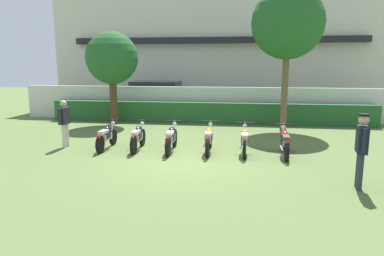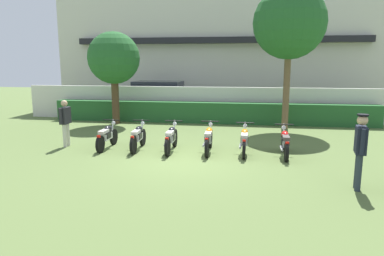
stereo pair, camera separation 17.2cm
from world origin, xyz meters
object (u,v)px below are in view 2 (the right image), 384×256
motorcycle_in_row_2 (171,138)px  tree_near_inspector (114,59)px  motorcycle_in_row_0 (107,136)px  inspector_person (65,119)px  parked_car (161,98)px  motorcycle_in_row_4 (244,140)px  motorcycle_in_row_1 (138,137)px  tree_far_side (290,23)px  motorcycle_in_row_3 (209,139)px  officer_0 (360,145)px  motorcycle_in_row_5 (285,142)px

motorcycle_in_row_2 → tree_near_inspector: bearing=35.5°
motorcycle_in_row_0 → inspector_person: bearing=86.3°
parked_car → motorcycle_in_row_4: parked_car is taller
motorcycle_in_row_0 → motorcycle_in_row_2: size_ratio=0.90×
parked_car → motorcycle_in_row_4: size_ratio=2.43×
parked_car → inspector_person: 8.61m
parked_car → motorcycle_in_row_1: (1.34, -8.61, -0.49)m
tree_far_side → motorcycle_in_row_2: tree_far_side is taller
tree_far_side → motorcycle_in_row_0: bearing=-143.1°
motorcycle_in_row_2 → motorcycle_in_row_4: size_ratio=1.04×
inspector_person → motorcycle_in_row_3: bearing=-0.9°
motorcycle_in_row_0 → inspector_person: (-1.55, 0.10, 0.53)m
motorcycle_in_row_0 → motorcycle_in_row_3: (3.51, 0.02, 0.02)m
motorcycle_in_row_0 → motorcycle_in_row_2: bearing=-91.1°
tree_near_inspector → motorcycle_in_row_1: tree_near_inspector is taller
motorcycle_in_row_2 → officer_0: size_ratio=1.11×
motorcycle_in_row_5 → tree_near_inspector: bearing=56.5°
motorcycle_in_row_1 → motorcycle_in_row_2: (1.16, -0.04, 0.01)m
parked_car → motorcycle_in_row_0: (0.23, -8.61, -0.50)m
motorcycle_in_row_3 → motorcycle_in_row_0: bearing=89.1°
tree_near_inspector → motorcycle_in_row_3: (5.09, -4.97, -2.66)m
tree_near_inspector → motorcycle_in_row_4: 8.43m
tree_far_side → motorcycle_in_row_0: size_ratio=3.47×
motorcycle_in_row_5 → tree_far_side: bearing=-4.9°
inspector_person → officer_0: size_ratio=0.93×
motorcycle_in_row_0 → motorcycle_in_row_1: bearing=-90.1°
inspector_person → officer_0: officer_0 is taller
motorcycle_in_row_4 → officer_0: bearing=-137.4°
motorcycle_in_row_4 → motorcycle_in_row_1: bearing=90.2°
motorcycle_in_row_0 → tree_far_side: bearing=-53.3°
motorcycle_in_row_4 → inspector_person: size_ratio=1.15×
parked_car → motorcycle_in_row_1: 8.72m
motorcycle_in_row_3 → inspector_person: (-5.06, 0.08, 0.51)m
motorcycle_in_row_4 → motorcycle_in_row_0: bearing=90.2°
parked_car → tree_far_side: size_ratio=0.74×
motorcycle_in_row_1 → officer_0: bearing=-117.9°
motorcycle_in_row_1 → motorcycle_in_row_3: motorcycle_in_row_3 is taller
motorcycle_in_row_2 → motorcycle_in_row_3: bearing=-89.4°
tree_far_side → motorcycle_in_row_5: tree_far_side is taller
motorcycle_in_row_3 → tree_near_inspector: bearing=44.5°
tree_far_side → inspector_person: tree_far_side is taller
motorcycle_in_row_1 → motorcycle_in_row_2: bearing=-94.6°
parked_car → motorcycle_in_row_3: (3.74, -8.59, -0.48)m
motorcycle_in_row_2 → inspector_person: size_ratio=1.20×
motorcycle_in_row_4 → parked_car: bearing=29.9°
tree_near_inspector → inspector_person: (0.03, -4.89, -2.15)m
officer_0 → parked_car: bearing=-47.4°
motorcycle_in_row_2 → motorcycle_in_row_3: 1.25m
motorcycle_in_row_0 → motorcycle_in_row_2: 2.26m
motorcycle_in_row_1 → motorcycle_in_row_0: bearing=87.3°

